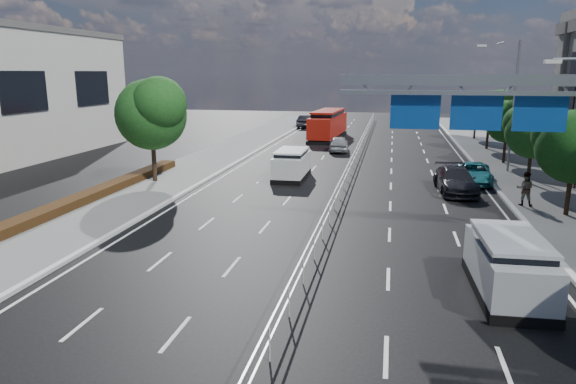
# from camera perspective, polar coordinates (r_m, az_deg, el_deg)

# --- Properties ---
(ground) EXTENTS (160.00, 160.00, 0.00)m
(ground) POSITION_cam_1_polar(r_m,az_deg,el_deg) (13.92, -1.27, -16.59)
(ground) COLOR black
(ground) RESTS_ON ground
(median_fence) EXTENTS (0.05, 85.00, 1.02)m
(median_fence) POSITION_cam_1_polar(r_m,az_deg,el_deg) (34.97, 6.83, 2.57)
(median_fence) COLOR silver
(median_fence) RESTS_ON ground
(overhead_gantry) EXTENTS (10.24, 0.38, 7.45)m
(overhead_gantry) POSITION_cam_1_polar(r_m,az_deg,el_deg) (22.24, 22.19, 8.87)
(overhead_gantry) COLOR gray
(overhead_gantry) RESTS_ON ground
(streetlight_far) EXTENTS (2.78, 2.40, 9.00)m
(streetlight_far) POSITION_cam_1_polar(r_m,az_deg,el_deg) (38.62, 23.43, 9.60)
(streetlight_far) COLOR gray
(streetlight_far) RESTS_ON ground
(near_tree_back) EXTENTS (4.84, 4.51, 6.69)m
(near_tree_back) POSITION_cam_1_polar(r_m,az_deg,el_deg) (33.23, -14.91, 8.78)
(near_tree_back) COLOR black
(near_tree_back) RESTS_ON ground
(far_tree_d) EXTENTS (3.85, 3.59, 5.34)m
(far_tree_d) POSITION_cam_1_polar(r_m,az_deg,el_deg) (27.81, 29.38, 4.84)
(far_tree_d) COLOR black
(far_tree_d) RESTS_ON ground
(far_tree_e) EXTENTS (3.63, 3.38, 5.13)m
(far_tree_e) POSITION_cam_1_polar(r_m,az_deg,el_deg) (34.99, 25.69, 6.39)
(far_tree_e) COLOR black
(far_tree_e) RESTS_ON ground
(far_tree_f) EXTENTS (3.52, 3.28, 5.02)m
(far_tree_f) POSITION_cam_1_polar(r_m,az_deg,el_deg) (42.28, 23.26, 7.49)
(far_tree_f) COLOR black
(far_tree_f) RESTS_ON ground
(far_tree_g) EXTENTS (3.96, 3.69, 5.45)m
(far_tree_g) POSITION_cam_1_polar(r_m,az_deg,el_deg) (49.60, 21.59, 8.63)
(far_tree_g) COLOR black
(far_tree_g) RESTS_ON ground
(far_tree_h) EXTENTS (3.41, 3.18, 4.91)m
(far_tree_h) POSITION_cam_1_polar(r_m,az_deg,el_deg) (57.01, 20.27, 8.88)
(far_tree_h) COLOR black
(far_tree_h) RESTS_ON ground
(white_minivan) EXTENTS (1.96, 4.49, 1.94)m
(white_minivan) POSITION_cam_1_polar(r_m,az_deg,el_deg) (33.96, 0.40, 3.09)
(white_minivan) COLOR black
(white_minivan) RESTS_ON ground
(red_bus) EXTENTS (3.12, 10.26, 3.02)m
(red_bus) POSITION_cam_1_polar(r_m,az_deg,el_deg) (54.70, 4.47, 7.55)
(red_bus) COLOR black
(red_bus) RESTS_ON ground
(near_car_silver) EXTENTS (2.00, 4.22, 1.39)m
(near_car_silver) POSITION_cam_1_polar(r_m,az_deg,el_deg) (46.05, 5.67, 5.37)
(near_car_silver) COLOR #94959A
(near_car_silver) RESTS_ON ground
(near_car_dark) EXTENTS (2.00, 4.84, 1.56)m
(near_car_dark) POSITION_cam_1_polar(r_m,az_deg,el_deg) (66.11, 2.13, 7.86)
(near_car_dark) COLOR black
(near_car_dark) RESTS_ON ground
(silver_minivan) EXTENTS (2.16, 4.75, 1.94)m
(silver_minivan) POSITION_cam_1_polar(r_m,az_deg,el_deg) (17.78, 23.31, -7.51)
(silver_minivan) COLOR black
(silver_minivan) RESTS_ON ground
(parked_car_teal) EXTENTS (2.45, 4.70, 1.27)m
(parked_car_teal) POSITION_cam_1_polar(r_m,az_deg,el_deg) (34.76, 19.96, 1.98)
(parked_car_teal) COLOR #175B68
(parked_car_teal) RESTS_ON ground
(parked_car_dark) EXTENTS (2.40, 5.14, 1.45)m
(parked_car_dark) POSITION_cam_1_polar(r_m,az_deg,el_deg) (31.63, 18.12, 1.25)
(parked_car_dark) COLOR black
(parked_car_dark) RESTS_ON ground
(pedestrian_a) EXTENTS (0.67, 0.46, 1.80)m
(pedestrian_a) POSITION_cam_1_polar(r_m,az_deg,el_deg) (34.96, 29.09, 1.84)
(pedestrian_a) COLOR gray
(pedestrian_a) RESTS_ON sidewalk_far
(pedestrian_b) EXTENTS (0.98, 0.83, 1.77)m
(pedestrian_b) POSITION_cam_1_polar(r_m,az_deg,el_deg) (29.23, 24.84, 0.34)
(pedestrian_b) COLOR gray
(pedestrian_b) RESTS_ON sidewalk_far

